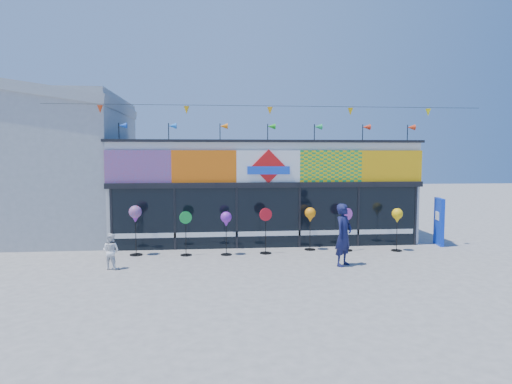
{
  "coord_description": "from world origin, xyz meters",
  "views": [
    {
      "loc": [
        -2.15,
        -13.59,
        3.51
      ],
      "look_at": [
        -0.61,
        2.0,
        2.25
      ],
      "focal_mm": 32.0,
      "sensor_mm": 36.0,
      "label": 1
    }
  ],
  "objects": [
    {
      "name": "child",
      "position": [
        -5.25,
        0.66,
        0.56
      ],
      "size": [
        0.62,
        0.48,
        1.12
      ],
      "primitive_type": "imported",
      "rotation": [
        0.0,
        0.0,
        2.79
      ],
      "color": "white",
      "rests_on": "ground"
    },
    {
      "name": "adult_man",
      "position": [
        2.03,
        0.38,
        0.99
      ],
      "size": [
        0.85,
        0.85,
        1.98
      ],
      "primitive_type": "imported",
      "rotation": [
        0.0,
        0.0,
        0.78
      ],
      "color": "#151842",
      "rests_on": "ground"
    },
    {
      "name": "spinner_6",
      "position": [
        4.63,
        2.38,
        1.27
      ],
      "size": [
        0.4,
        0.4,
        1.58
      ],
      "color": "black",
      "rests_on": "ground"
    },
    {
      "name": "spinner_0",
      "position": [
        -4.8,
        2.57,
        1.41
      ],
      "size": [
        0.45,
        0.45,
        1.76
      ],
      "color": "black",
      "rests_on": "ground"
    },
    {
      "name": "ground",
      "position": [
        0.0,
        0.0,
        0.0
      ],
      "size": [
        80.0,
        80.0,
        0.0
      ],
      "primitive_type": "plane",
      "color": "slate",
      "rests_on": "ground"
    },
    {
      "name": "spinner_4",
      "position": [
        1.49,
        2.86,
        1.27
      ],
      "size": [
        0.4,
        0.4,
        1.59
      ],
      "color": "black",
      "rests_on": "ground"
    },
    {
      "name": "spinner_5",
      "position": [
        2.83,
        2.59,
        0.84
      ],
      "size": [
        0.42,
        0.4,
        1.58
      ],
      "color": "black",
      "rests_on": "ground"
    },
    {
      "name": "spinner_2",
      "position": [
        -1.63,
        2.31,
        1.23
      ],
      "size": [
        0.39,
        0.39,
        1.54
      ],
      "color": "black",
      "rests_on": "ground"
    },
    {
      "name": "neighbour_building",
      "position": [
        -10.0,
        7.0,
        3.2
      ],
      "size": [
        8.18,
        7.2,
        6.87
      ],
      "color": "#A6A9AB",
      "rests_on": "ground"
    },
    {
      "name": "spinner_1",
      "position": [
        -3.04,
        2.37,
        0.83
      ],
      "size": [
        0.44,
        0.4,
        1.56
      ],
      "color": "black",
      "rests_on": "ground"
    },
    {
      "name": "kite_shop",
      "position": [
        0.0,
        5.94,
        2.05
      ],
      "size": [
        16.0,
        5.7,
        5.31
      ],
      "color": "silver",
      "rests_on": "ground"
    },
    {
      "name": "spinner_3",
      "position": [
        -0.22,
        2.41,
        0.87
      ],
      "size": [
        0.46,
        0.42,
        1.64
      ],
      "color": "black",
      "rests_on": "ground"
    },
    {
      "name": "blue_sign",
      "position": [
        6.73,
        3.31,
        0.93
      ],
      "size": [
        0.31,
        0.93,
        1.84
      ],
      "rotation": [
        0.0,
        0.0,
        -0.18
      ],
      "color": "#0D38D1",
      "rests_on": "ground"
    }
  ]
}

